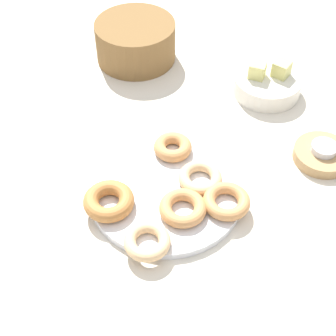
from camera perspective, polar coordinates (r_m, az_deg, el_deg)
ground_plane at (r=1.01m, az=-0.22°, el=-3.01°), size 2.40×2.40×0.00m
donut_plate at (r=1.00m, az=-0.22°, el=-2.72°), size 0.30×0.30×0.02m
donut_0 at (r=1.06m, az=0.26°, el=2.38°), size 0.08×0.08×0.03m
donut_1 at (r=0.95m, az=1.66°, el=-4.49°), size 0.12×0.12×0.02m
donut_2 at (r=0.97m, az=6.54°, el=-3.70°), size 0.10×0.10×0.02m
donut_3 at (r=0.97m, az=-6.61°, el=-3.68°), size 0.14×0.14×0.03m
donut_4 at (r=0.91m, az=-2.33°, el=-8.18°), size 0.10×0.10×0.02m
donut_5 at (r=1.00m, az=3.60°, el=-1.11°), size 0.11×0.11×0.02m
candle_holder at (r=1.11m, az=16.79°, el=1.43°), size 0.12×0.12×0.02m
tealight at (r=1.10m, az=17.01°, el=2.14°), size 0.05×0.05×0.01m
basket at (r=1.32m, az=-3.64°, el=13.92°), size 0.22×0.22×0.10m
fruit_bowl at (r=1.25m, az=10.98°, el=9.09°), size 0.16×0.16×0.04m
melon_chunk_left at (r=1.22m, az=9.93°, el=10.71°), size 0.04×0.04×0.04m
melon_chunk_right at (r=1.23m, az=12.54°, el=10.74°), size 0.05×0.05×0.04m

